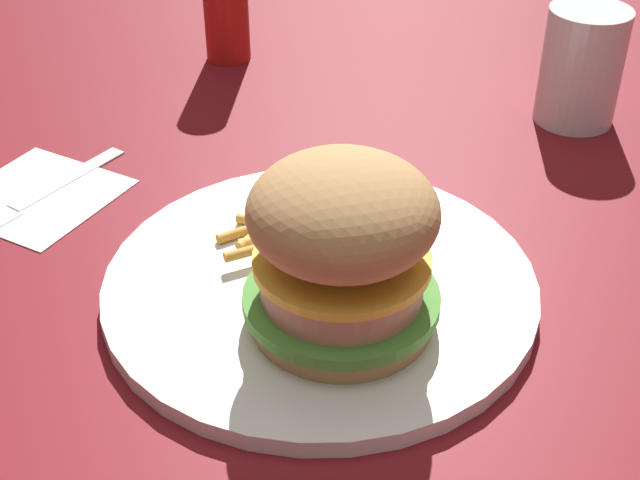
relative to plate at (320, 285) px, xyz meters
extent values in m
plane|color=maroon|center=(-0.03, -0.01, -0.01)|extent=(1.60, 1.60, 0.00)
cylinder|color=white|center=(0.00, 0.00, 0.00)|extent=(0.28, 0.28, 0.01)
cylinder|color=tan|center=(0.04, -0.03, 0.01)|extent=(0.11, 0.11, 0.01)
cylinder|color=#4C9338|center=(0.04, -0.03, 0.02)|extent=(0.12, 0.12, 0.01)
cylinder|color=tan|center=(0.04, -0.03, 0.04)|extent=(0.10, 0.10, 0.02)
cylinder|color=yellow|center=(0.04, -0.03, 0.05)|extent=(0.11, 0.11, 0.01)
ellipsoid|color=tan|center=(0.04, -0.03, 0.09)|extent=(0.11, 0.11, 0.06)
cylinder|color=gold|center=(-0.06, 0.02, 0.01)|extent=(0.01, 0.07, 0.01)
cylinder|color=gold|center=(-0.05, 0.03, 0.01)|extent=(0.07, 0.03, 0.01)
cylinder|color=gold|center=(-0.07, 0.02, 0.01)|extent=(0.03, 0.07, 0.01)
cylinder|color=gold|center=(-0.04, 0.02, 0.01)|extent=(0.05, 0.07, 0.01)
cylinder|color=gold|center=(-0.04, 0.00, 0.02)|extent=(0.03, 0.06, 0.01)
cylinder|color=#E5B251|center=(-0.06, 0.02, 0.01)|extent=(0.05, 0.05, 0.01)
cube|color=white|center=(-0.24, -0.04, -0.01)|extent=(0.13, 0.13, 0.00)
cube|color=silver|center=(-0.25, -0.01, 0.00)|extent=(0.02, 0.11, 0.00)
cylinder|color=silver|center=(0.02, 0.33, 0.04)|extent=(0.07, 0.07, 0.10)
cylinder|color=silver|center=(0.02, 0.33, 0.03)|extent=(0.06, 0.06, 0.08)
camera|label=1|loc=(0.28, -0.36, 0.36)|focal=49.49mm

